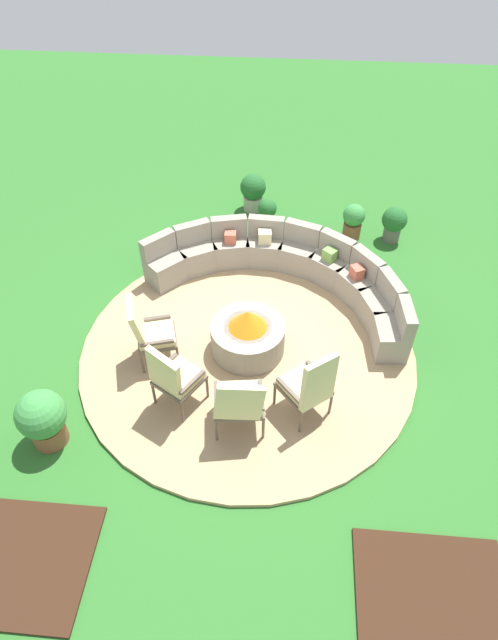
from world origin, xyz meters
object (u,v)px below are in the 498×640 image
object	(u,v)px
curved_stone_bench	(288,270)
potted_plant_2	(267,211)
fire_pit	(248,335)
lounge_chair_back_left	(239,401)
lounge_chair_front_right	(173,376)
lounge_chair_back_right	(309,385)
potted_plant_1	(253,191)
potted_plant_0	(394,222)
lounge_chair_front_left	(149,331)
potted_plant_3	(42,418)
potted_plant_4	(353,220)

from	to	relation	value
curved_stone_bench	potted_plant_2	size ratio (longest dim) A/B	7.66
potted_plant_2	fire_pit	bearing A→B (deg)	-91.34
lounge_chair_back_left	lounge_chair_front_right	bearing A→B (deg)	153.35
curved_stone_bench	lounge_chair_back_left	distance (m)	2.85
lounge_chair_back_left	potted_plant_2	xyz separation A→B (m)	(0.06, 4.57, -0.30)
lounge_chair_back_right	fire_pit	bearing A→B (deg)	88.85
lounge_chair_back_left	potted_plant_2	distance (m)	4.58
lounge_chair_back_right	potted_plant_2	size ratio (longest dim) A/B	2.14
lounge_chair_front_right	lounge_chair_back_left	bearing A→B (deg)	13.01
potted_plant_1	potted_plant_2	world-z (taller)	potted_plant_1
potted_plant_0	potted_plant_1	size ratio (longest dim) A/B	0.91
lounge_chair_back_left	lounge_chair_back_right	size ratio (longest dim) A/B	0.90
lounge_chair_front_left	lounge_chair_back_right	size ratio (longest dim) A/B	0.94
fire_pit	lounge_chair_front_left	distance (m)	1.37
fire_pit	lounge_chair_back_right	world-z (taller)	lounge_chair_back_right
potted_plant_3	potted_plant_4	xyz separation A→B (m)	(3.96, 4.66, -0.09)
lounge_chair_front_left	lounge_chair_back_left	xyz separation A→B (m)	(1.33, -1.06, -0.02)
potted_plant_1	potted_plant_4	xyz separation A→B (m)	(1.86, -0.78, -0.03)
potted_plant_3	potted_plant_4	distance (m)	6.12
potted_plant_1	potted_plant_2	xyz separation A→B (m)	(0.30, -0.51, -0.11)
fire_pit	lounge_chair_back_left	distance (m)	1.37
potted_plant_4	lounge_chair_back_left	bearing A→B (deg)	-110.60
fire_pit	potted_plant_4	xyz separation A→B (m)	(1.63, 2.96, 0.02)
fire_pit	potted_plant_3	bearing A→B (deg)	-143.94
lounge_chair_front_left	lounge_chair_front_right	world-z (taller)	lounge_chair_front_right
curved_stone_bench	potted_plant_1	world-z (taller)	curved_stone_bench
curved_stone_bench	potted_plant_3	xyz separation A→B (m)	(-2.85, -3.15, 0.08)
potted_plant_1	potted_plant_0	bearing A→B (deg)	-17.07
potted_plant_2	lounge_chair_back_right	bearing A→B (deg)	-79.67
lounge_chair_front_left	potted_plant_0	xyz separation A→B (m)	(3.66, 3.24, -0.25)
lounge_chair_front_left	lounge_chair_back_right	world-z (taller)	lounge_chair_back_right
lounge_chair_back_left	potted_plant_3	world-z (taller)	lounge_chair_back_left
fire_pit	potted_plant_1	distance (m)	3.75
fire_pit	potted_plant_0	size ratio (longest dim) A/B	1.61
potted_plant_2	lounge_chair_back_left	bearing A→B (deg)	-90.80
fire_pit	potted_plant_1	bearing A→B (deg)	93.50
lounge_chair_front_left	lounge_chair_front_right	distance (m)	0.91
lounge_chair_front_right	potted_plant_2	bearing A→B (deg)	109.50
lounge_chair_back_right	potted_plant_1	bearing A→B (deg)	62.50
fire_pit	potted_plant_3	size ratio (longest dim) A/B	1.25
curved_stone_bench	potted_plant_0	bearing A→B (deg)	39.38
potted_plant_4	potted_plant_2	bearing A→B (deg)	170.25
lounge_chair_front_right	potted_plant_4	xyz separation A→B (m)	(2.47, 4.02, -0.26)
potted_plant_2	potted_plant_4	size ratio (longest dim) A/B	0.79
lounge_chair_front_left	potted_plant_2	bearing A→B (deg)	141.90
lounge_chair_back_left	potted_plant_1	world-z (taller)	lounge_chair_back_left
curved_stone_bench	lounge_chair_back_left	xyz separation A→B (m)	(-0.50, -2.79, 0.21)
lounge_chair_back_right	lounge_chair_front_left	bearing A→B (deg)	120.29
lounge_chair_front_right	lounge_chair_front_left	bearing A→B (deg)	153.21
curved_stone_bench	potted_plant_3	size ratio (longest dim) A/B	4.85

